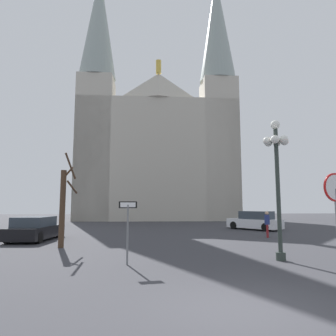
% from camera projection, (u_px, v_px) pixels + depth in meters
% --- Properties ---
extents(ground_plane, '(120.00, 120.00, 0.00)m').
position_uv_depth(ground_plane, '(250.00, 311.00, 5.97)').
color(ground_plane, '#38383D').
extents(cathedral, '(21.45, 12.38, 35.52)m').
position_uv_depth(cathedral, '(158.00, 141.00, 42.72)').
color(cathedral, '#BCB5A5').
rests_on(cathedral, ground).
extents(stop_sign, '(0.71, 0.22, 2.88)m').
position_uv_depth(stop_sign, '(336.00, 208.00, 7.60)').
color(stop_sign, slate).
rests_on(stop_sign, ground).
extents(one_way_arrow_sign, '(0.64, 0.11, 2.19)m').
position_uv_depth(one_way_arrow_sign, '(128.00, 224.00, 10.69)').
color(one_way_arrow_sign, slate).
rests_on(one_way_arrow_sign, ground).
extents(street_lamp, '(1.02, 0.93, 5.38)m').
position_uv_depth(street_lamp, '(277.00, 166.00, 11.73)').
color(street_lamp, '#2D3833').
rests_on(street_lamp, ground).
extents(bare_tree, '(0.90, 1.06, 4.59)m').
position_uv_depth(bare_tree, '(63.00, 205.00, 14.89)').
color(bare_tree, '#473323').
rests_on(bare_tree, ground).
extents(parked_car_near_white, '(3.96, 4.55, 1.52)m').
position_uv_depth(parked_car_near_white, '(255.00, 221.00, 24.95)').
color(parked_car_near_white, silver).
rests_on(parked_car_near_white, ground).
extents(parked_car_far_black, '(2.32, 4.54, 1.37)m').
position_uv_depth(parked_car_far_black, '(35.00, 229.00, 17.70)').
color(parked_car_far_black, black).
rests_on(parked_car_far_black, ground).
extents(pedestrian_walking, '(0.32, 0.32, 1.64)m').
position_uv_depth(pedestrian_walking, '(267.00, 222.00, 19.20)').
color(pedestrian_walking, maroon).
rests_on(pedestrian_walking, ground).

